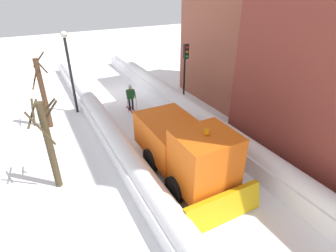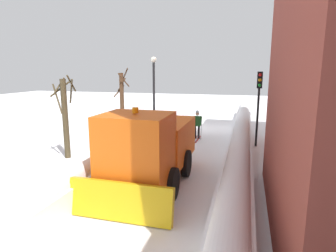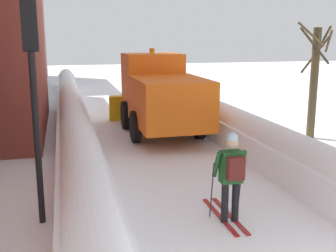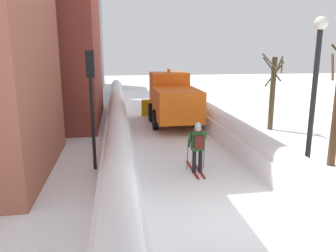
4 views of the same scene
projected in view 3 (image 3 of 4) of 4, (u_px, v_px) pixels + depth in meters
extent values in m
plane|color=white|center=(152.00, 141.00, 14.36)|extent=(80.00, 80.00, 0.00)
cube|color=white|center=(75.00, 134.00, 13.64)|extent=(1.10, 36.00, 0.83)
cylinder|color=white|center=(74.00, 122.00, 13.55)|extent=(0.90, 34.20, 0.90)
cube|color=white|center=(222.00, 126.00, 14.91)|extent=(1.10, 36.00, 0.80)
cylinder|color=white|center=(222.00, 115.00, 14.82)|extent=(0.90, 34.20, 0.90)
cube|color=orange|center=(169.00, 102.00, 14.00)|extent=(2.30, 3.40, 1.60)
cube|color=orange|center=(152.00, 83.00, 16.48)|extent=(2.20, 2.00, 2.30)
cube|color=black|center=(147.00, 68.00, 17.28)|extent=(1.85, 0.06, 1.01)
cube|color=gold|center=(146.00, 107.00, 18.01)|extent=(3.20, 0.46, 1.13)
cylinder|color=orange|center=(152.00, 51.00, 16.21)|extent=(0.20, 0.20, 0.18)
cylinder|color=black|center=(126.00, 115.00, 16.17)|extent=(0.25, 1.10, 1.10)
cylinder|color=black|center=(182.00, 112.00, 16.73)|extent=(0.25, 1.10, 1.10)
cylinder|color=black|center=(135.00, 127.00, 14.09)|extent=(0.25, 1.10, 1.10)
cylinder|color=black|center=(199.00, 123.00, 14.65)|extent=(0.25, 1.10, 1.10)
cylinder|color=black|center=(225.00, 203.00, 8.02)|extent=(0.14, 0.14, 0.82)
cylinder|color=black|center=(235.00, 201.00, 8.07)|extent=(0.14, 0.14, 0.82)
cube|color=#1E5123|center=(231.00, 167.00, 7.89)|extent=(0.42, 0.26, 0.62)
cube|color=#591E19|center=(236.00, 169.00, 7.69)|extent=(0.32, 0.16, 0.44)
sphere|color=tan|center=(232.00, 143.00, 7.79)|extent=(0.24, 0.24, 0.24)
sphere|color=silver|center=(232.00, 138.00, 7.77)|extent=(0.22, 0.22, 0.22)
cylinder|color=#1E5123|center=(217.00, 165.00, 7.92)|extent=(0.09, 0.33, 0.56)
cylinder|color=#1E5123|center=(242.00, 163.00, 8.05)|extent=(0.09, 0.33, 0.56)
cube|color=maroon|center=(220.00, 216.00, 8.34)|extent=(0.09, 1.80, 0.03)
cube|color=maroon|center=(230.00, 215.00, 8.39)|extent=(0.09, 1.80, 0.03)
cylinder|color=#262628|center=(212.00, 190.00, 8.14)|extent=(0.02, 0.19, 1.19)
cylinder|color=#262628|center=(240.00, 188.00, 8.29)|extent=(0.02, 0.19, 1.19)
cylinder|color=black|center=(37.00, 141.00, 7.77)|extent=(0.12, 0.12, 3.30)
cube|color=black|center=(30.00, 26.00, 7.45)|extent=(0.28, 0.24, 0.90)
sphere|color=red|center=(29.00, 11.00, 7.52)|extent=(0.18, 0.18, 0.18)
sphere|color=gold|center=(30.00, 26.00, 7.58)|extent=(0.18, 0.18, 0.18)
sphere|color=green|center=(31.00, 42.00, 7.64)|extent=(0.18, 0.18, 0.18)
cylinder|color=#473B25|center=(314.00, 84.00, 14.45)|extent=(0.28, 0.28, 3.87)
cylinder|color=#473B25|center=(325.00, 38.00, 14.13)|extent=(0.19, 0.80, 0.82)
cylinder|color=#473B25|center=(315.00, 54.00, 14.52)|extent=(0.82, 0.55, 1.38)
cylinder|color=#473B25|center=(311.00, 34.00, 13.85)|extent=(0.41, 1.10, 0.86)
cylinder|color=#473B25|center=(329.00, 42.00, 14.00)|extent=(0.58, 0.99, 0.79)
cylinder|color=#473B25|center=(315.00, 46.00, 13.86)|extent=(0.76, 0.81, 1.25)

